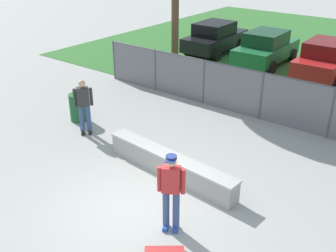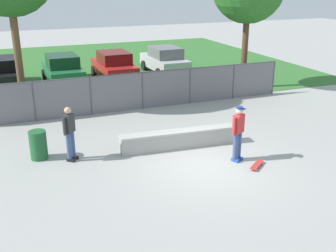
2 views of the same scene
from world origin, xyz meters
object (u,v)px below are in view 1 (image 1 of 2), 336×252
(car_green, at_px, (266,48))
(car_black, at_px, (215,38))
(skateboarder, at_px, (171,189))
(concrete_ledge, at_px, (170,165))
(trash_bin, at_px, (78,107))
(car_red, at_px, (326,59))
(skateboard, at_px, (164,250))
(bystander, at_px, (84,105))

(car_green, bearing_deg, car_black, 174.08)
(car_black, bearing_deg, car_green, -5.92)
(skateboarder, distance_m, car_black, 14.64)
(concrete_ledge, relative_size, trash_bin, 4.35)
(skateboarder, distance_m, car_green, 13.14)
(car_red, bearing_deg, skateboard, -84.81)
(car_black, height_order, car_red, same)
(car_black, height_order, trash_bin, car_black)
(car_black, relative_size, car_red, 1.00)
(concrete_ledge, bearing_deg, bystander, 174.97)
(car_red, height_order, trash_bin, car_red)
(trash_bin, bearing_deg, bystander, -28.43)
(concrete_ledge, bearing_deg, car_red, 87.43)
(concrete_ledge, xyz_separation_m, car_black, (-5.56, 11.22, 0.52))
(concrete_ledge, relative_size, car_black, 0.99)
(bystander, xyz_separation_m, trash_bin, (-0.97, 0.53, -0.53))
(car_green, xyz_separation_m, trash_bin, (-2.20, -10.04, -0.36))
(car_green, distance_m, bystander, 10.64)
(skateboard, distance_m, trash_bin, 7.10)
(skateboarder, height_order, skateboard, skateboarder)
(car_black, distance_m, car_red, 6.06)
(car_black, relative_size, trash_bin, 4.41)
(concrete_ledge, distance_m, car_black, 12.53)
(concrete_ledge, xyz_separation_m, car_red, (0.48, 10.80, 0.52))
(concrete_ledge, relative_size, bystander, 2.30)
(skateboard, distance_m, car_red, 13.23)
(skateboard, height_order, bystander, bystander)
(bystander, bearing_deg, car_green, 83.37)
(concrete_ledge, xyz_separation_m, skateboarder, (1.33, -1.69, 0.71))
(concrete_ledge, xyz_separation_m, bystander, (-3.67, 0.32, 0.69))
(skateboard, distance_m, car_black, 15.41)
(car_green, bearing_deg, trash_bin, -102.36)
(skateboard, bearing_deg, car_green, 107.27)
(car_black, distance_m, bystander, 11.06)
(skateboard, relative_size, trash_bin, 0.78)
(car_black, xyz_separation_m, car_green, (3.12, -0.32, 0.00))
(skateboarder, height_order, car_black, skateboarder)
(car_black, bearing_deg, concrete_ledge, -63.62)
(car_red, distance_m, bystander, 11.27)
(car_black, bearing_deg, skateboarder, -61.87)
(car_black, xyz_separation_m, bystander, (1.89, -10.89, 0.17))
(concrete_ledge, bearing_deg, car_green, 102.63)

